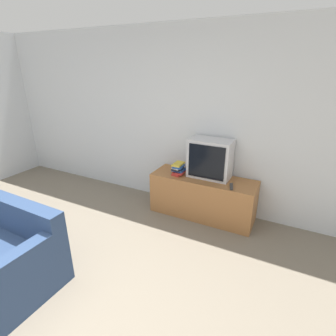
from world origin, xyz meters
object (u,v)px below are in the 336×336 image
Objects in this scene: tv_stand at (203,197)px; remote_on_stand at (231,187)px; television at (210,158)px; book_stack at (178,169)px.

remote_on_stand is (0.42, -0.14, 0.31)m from tv_stand.
television reaches higher than book_stack.
remote_on_stand is (0.79, -0.09, -0.07)m from book_stack.
television reaches higher than tv_stand.
book_stack reaches higher than tv_stand.
tv_stand is 6.59× the size of book_stack.
tv_stand is 2.55× the size of television.
remote_on_stand is (0.37, -0.21, -0.26)m from television.
tv_stand is 0.54m from remote_on_stand.
television reaches higher than remote_on_stand.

